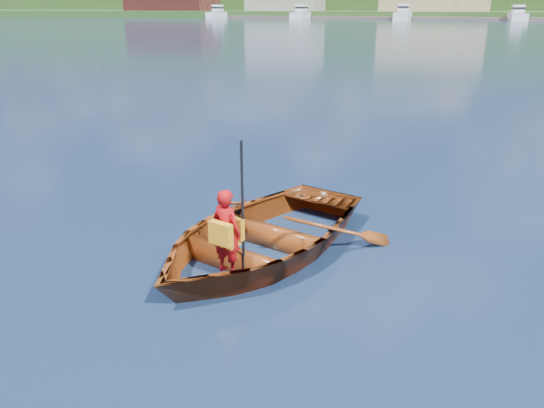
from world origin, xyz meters
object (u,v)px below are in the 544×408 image
dock (442,18)px  marina_yachts (476,15)px  rowboat (259,235)px  child_paddler (227,232)px

dock → marina_yachts: bearing=-29.8°
dock → rowboat: bearing=-89.7°
dock → marina_yachts: marina_yachts is taller
child_paddler → dock: bearing=90.3°
marina_yachts → dock: bearing=150.2°
dock → marina_yachts: size_ratio=1.15×
dock → marina_yachts: (8.14, -4.67, 0.97)m
rowboat → dock: 147.28m
rowboat → child_paddler: size_ratio=2.72×
child_paddler → dock: size_ratio=0.01×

